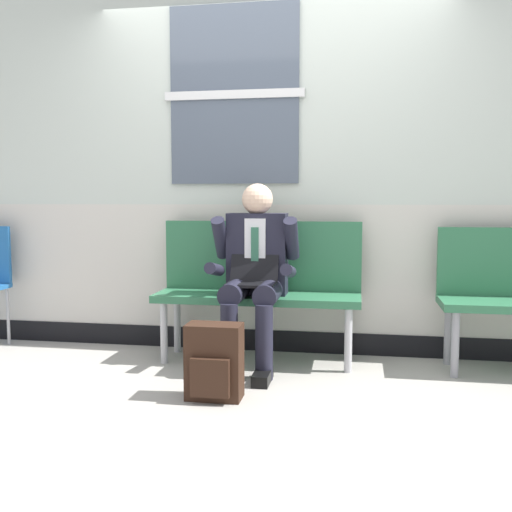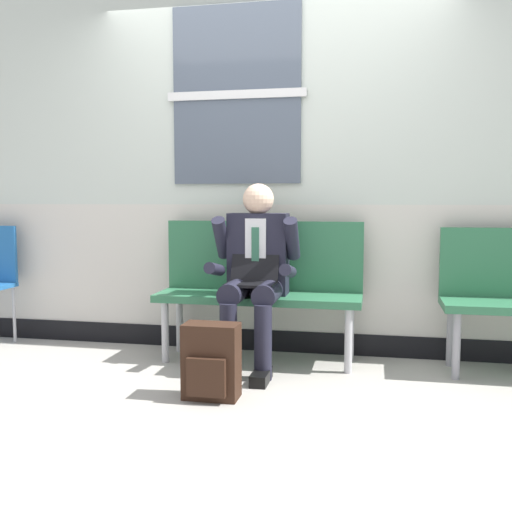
% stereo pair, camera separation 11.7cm
% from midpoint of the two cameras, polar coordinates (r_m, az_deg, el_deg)
% --- Properties ---
extents(ground_plane, '(18.00, 18.00, 0.00)m').
position_cam_midpoint_polar(ground_plane, '(3.89, 1.19, -11.09)').
color(ground_plane, '#9E9991').
extents(station_wall, '(6.44, 0.17, 2.81)m').
position_cam_midpoint_polar(station_wall, '(4.30, 2.58, 9.32)').
color(station_wall, beige).
rests_on(station_wall, ground).
extents(bench_with_person, '(1.40, 0.42, 0.96)m').
position_cam_midpoint_polar(bench_with_person, '(4.07, 1.28, -2.42)').
color(bench_with_person, '#2D6B47').
rests_on(bench_with_person, ground).
extents(person_seated, '(0.57, 0.70, 1.22)m').
position_cam_midpoint_polar(person_seated, '(3.86, 0.73, -1.41)').
color(person_seated, '#1E1E2D').
rests_on(person_seated, ground).
extents(backpack, '(0.31, 0.21, 0.42)m').
position_cam_midpoint_polar(backpack, '(3.33, -3.37, -10.28)').
color(backpack, '#331E14').
rests_on(backpack, ground).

